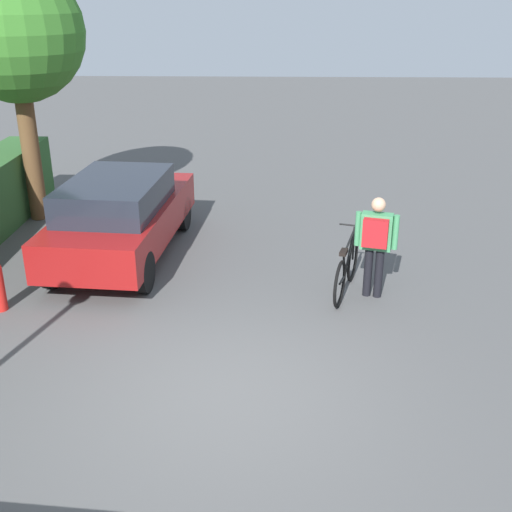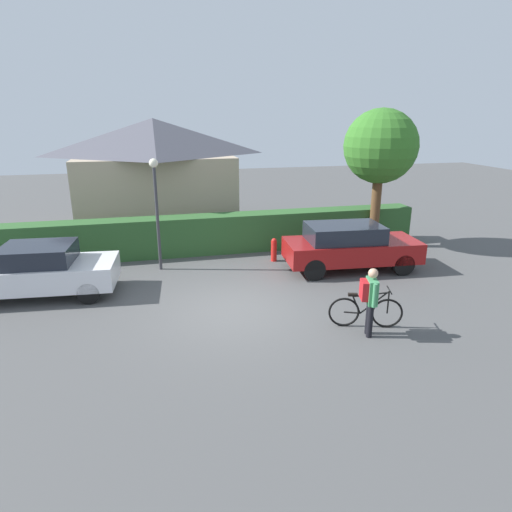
# 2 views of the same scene
# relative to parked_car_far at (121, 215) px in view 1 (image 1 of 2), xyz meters

# --- Properties ---
(ground_plane) EXTENTS (60.00, 60.00, 0.00)m
(ground_plane) POSITION_rel_parked_car_far_xyz_m (-4.19, -2.15, -0.80)
(ground_plane) COLOR #4C4C4C
(parked_car_far) EXTENTS (4.38, 2.06, 1.51)m
(parked_car_far) POSITION_rel_parked_car_far_xyz_m (0.00, 0.00, 0.00)
(parked_car_far) COLOR maroon
(parked_car_far) RESTS_ON ground
(bicycle) EXTENTS (1.68, 0.68, 0.97)m
(bicycle) POSITION_rel_parked_car_far_xyz_m (-1.36, -3.87, -0.40)
(bicycle) COLOR black
(bicycle) RESTS_ON ground
(person_rider) EXTENTS (0.44, 0.64, 1.62)m
(person_rider) POSITION_rel_parked_car_far_xyz_m (-1.50, -4.26, 0.18)
(person_rider) COLOR black
(person_rider) RESTS_ON ground
(tree_kerbside) EXTENTS (2.66, 2.66, 5.06)m
(tree_kerbside) POSITION_rel_parked_car_far_xyz_m (2.06, 2.27, 2.89)
(tree_kerbside) COLOR brown
(tree_kerbside) RESTS_ON ground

